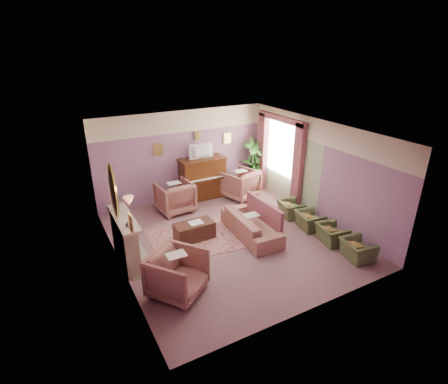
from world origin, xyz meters
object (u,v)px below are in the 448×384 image
olive_chair_b (332,231)px  floral_armchair_right (240,183)px  floral_armchair_front (177,272)px  olive_chair_a (358,247)px  side_table (254,178)px  piano (202,179)px  floral_armchair_left (175,195)px  coffee_table (194,231)px  sofa (251,221)px  olive_chair_d (291,206)px  television (202,150)px  olive_chair_c (310,218)px

olive_chair_b → floral_armchair_right: bearing=99.3°
floral_armchair_front → olive_chair_a: 4.20m
floral_armchair_right → olive_chair_b: 3.55m
side_table → piano: bearing=177.2°
floral_armchair_left → floral_armchair_right: same height
side_table → coffee_table: bearing=-145.9°
sofa → olive_chair_d: bearing=13.3°
piano → sofa: bearing=-88.8°
olive_chair_b → olive_chair_d: 1.64m
floral_armchair_left → olive_chair_a: (2.80, -4.37, -0.20)m
television → olive_chair_b: 4.53m
olive_chair_a → television: bearing=108.9°
television → floral_armchair_front: size_ratio=0.79×
olive_chair_c → olive_chair_b: bearing=-90.0°
floral_armchair_right → olive_chair_a: floral_armchair_right is taller
television → coffee_table: television is taller
floral_armchair_front → side_table: (4.34, 3.95, -0.16)m
floral_armchair_left → floral_armchair_right: 2.23m
television → coffee_table: (-1.30, -2.21, -1.38)m
olive_chair_c → side_table: bearing=85.7°
floral_armchair_right → sofa: bearing=-114.5°
sofa → olive_chair_a: sofa is taller
olive_chair_b → side_table: side_table is taller
coffee_table → olive_chair_a: (2.95, -2.63, 0.08)m
piano → television: television is taller
floral_armchair_left → side_table: size_ratio=1.45×
floral_armchair_front → olive_chair_a: bearing=-11.5°
sofa → television: bearing=91.2°
olive_chair_b → olive_chair_c: bearing=90.0°
floral_armchair_left → floral_armchair_right: (2.23, -0.05, 0.00)m
television → side_table: size_ratio=1.14×
olive_chair_d → floral_armchair_front: bearing=-158.4°
sofa → olive_chair_b: sofa is taller
olive_chair_c → olive_chair_d: 0.82m
floral_armchair_front → olive_chair_a: size_ratio=1.42×
floral_armchair_front → olive_chair_c: (4.11, 0.80, -0.20)m
olive_chair_d → olive_chair_c: bearing=-90.0°
coffee_table → floral_armchair_left: 1.77m
floral_armchair_front → floral_armchair_right: bearing=44.6°
olive_chair_b → side_table: size_ratio=1.02×
floral_armchair_front → olive_chair_a: floral_armchair_front is taller
television → olive_chair_d: bearing=-55.1°
sofa → floral_armchair_front: 2.81m
floral_armchair_left → olive_chair_a: bearing=-57.3°
piano → olive_chair_a: (1.65, -4.88, -0.34)m
coffee_table → side_table: side_table is taller
floral_armchair_left → olive_chair_c: size_ratio=1.42×
floral_armchair_front → olive_chair_d: floral_armchair_front is taller
piano → floral_armchair_right: piano is taller
floral_armchair_right → floral_armchair_front: (-3.53, -3.48, 0.00)m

